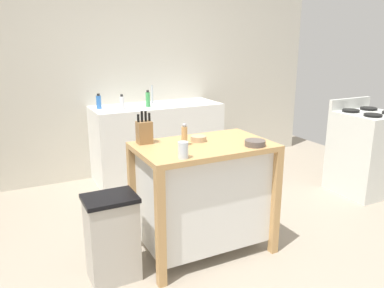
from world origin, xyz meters
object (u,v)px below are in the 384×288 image
at_px(trash_bin, 112,238).
at_px(bottle_dish_soap, 99,102).
at_px(kitchen_island, 203,192).
at_px(stove, 365,152).
at_px(bottle_spray_cleaner, 148,99).
at_px(sink_faucet, 152,94).
at_px(bowl_stoneware_deep, 198,138).
at_px(drinking_cup, 183,150).
at_px(knife_block, 144,132).
at_px(bowl_ceramic_wide, 255,143).
at_px(pepper_grinder, 184,135).
at_px(bottle_hand_soap, 122,102).

bearing_deg(trash_bin, bottle_dish_soap, 77.89).
xyz_separation_m(kitchen_island, stove, (2.18, 0.28, -0.04)).
distance_m(trash_bin, bottle_spray_cleaner, 2.11).
xyz_separation_m(kitchen_island, trash_bin, (-0.75, -0.05, -0.18)).
relative_size(sink_faucet, bottle_dish_soap, 1.29).
bearing_deg(trash_bin, bowl_stoneware_deep, 10.32).
bearing_deg(sink_faucet, trash_bin, -118.75).
height_order(kitchen_island, drinking_cup, drinking_cup).
bearing_deg(bottle_spray_cleaner, knife_block, -111.44).
xyz_separation_m(kitchen_island, bowl_stoneware_deep, (0.00, 0.09, 0.42)).
bearing_deg(kitchen_island, bottle_dish_soap, 100.67).
bearing_deg(sink_faucet, knife_block, -112.93).
bearing_deg(bowl_ceramic_wide, bottle_spray_cleaner, 93.58).
xyz_separation_m(pepper_grinder, bottle_dish_soap, (-0.20, 1.82, -0.00)).
distance_m(drinking_cup, pepper_grinder, 0.32).
bearing_deg(knife_block, sink_faucet, 67.07).
height_order(kitchen_island, bottle_dish_soap, bottle_dish_soap).
relative_size(bowl_ceramic_wide, drinking_cup, 1.35).
distance_m(sink_faucet, bottle_spray_cleaner, 0.24).
bearing_deg(bottle_spray_cleaner, bowl_ceramic_wide, -86.42).
height_order(drinking_cup, bottle_dish_soap, bottle_dish_soap).
distance_m(drinking_cup, bottle_dish_soap, 2.10).
height_order(kitchen_island, sink_faucet, sink_faucet).
bearing_deg(trash_bin, stove, 6.42).
bearing_deg(stove, bowl_ceramic_wide, -164.97).
bearing_deg(kitchen_island, bowl_stoneware_deep, 89.27).
distance_m(knife_block, pepper_grinder, 0.31).
distance_m(pepper_grinder, trash_bin, 0.90).
distance_m(kitchen_island, bowl_stoneware_deep, 0.43).
height_order(knife_block, pepper_grinder, knife_block).
relative_size(bowl_ceramic_wide, pepper_grinder, 0.90).
xyz_separation_m(kitchen_island, bottle_spray_cleaner, (0.19, 1.72, 0.48)).
height_order(pepper_grinder, stove, pepper_grinder).
height_order(bowl_ceramic_wide, drinking_cup, drinking_cup).
distance_m(bottle_hand_soap, bottle_dish_soap, 0.27).
bearing_deg(sink_faucet, bowl_stoneware_deep, -100.00).
xyz_separation_m(kitchen_island, bottle_dish_soap, (-0.35, 1.85, 0.47)).
relative_size(bottle_spray_cleaner, bottle_hand_soap, 1.16).
xyz_separation_m(sink_faucet, bottle_hand_soap, (-0.44, -0.20, -0.03)).
bearing_deg(bowl_ceramic_wide, bottle_dish_soap, 107.82).
bearing_deg(stove, sink_faucet, 138.66).
distance_m(kitchen_island, trash_bin, 0.78).
height_order(pepper_grinder, bottle_dish_soap, bottle_dish_soap).
bearing_deg(sink_faucet, kitchen_island, -99.57).
distance_m(knife_block, bottle_spray_cleaner, 1.61).
relative_size(bowl_ceramic_wide, bottle_hand_soap, 0.93).
relative_size(kitchen_island, bottle_dish_soap, 6.06).
bearing_deg(bowl_stoneware_deep, bowl_ceramic_wide, -44.41).
xyz_separation_m(bottle_hand_soap, bottle_dish_soap, (-0.23, 0.13, 0.00)).
bearing_deg(bowl_ceramic_wide, kitchen_island, 145.42).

